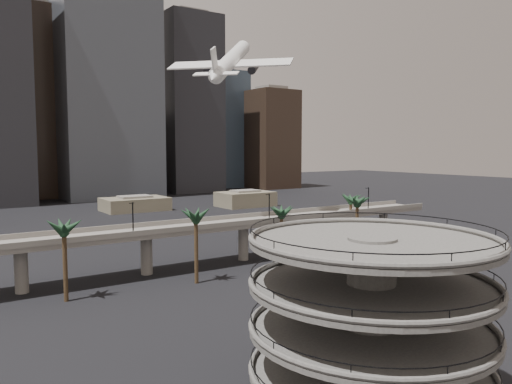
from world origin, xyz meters
TOP-DOWN VIEW (x-y plane):
  - ground at (0.00, 0.00)m, footprint 700.00×700.00m
  - parking_ramp at (-13.00, -4.00)m, footprint 22.20×22.20m
  - overpass at (0.00, 55.00)m, footprint 130.00×9.30m
  - palm_trees at (11.58, 47.18)m, footprint 76.40×18.40m
  - low_buildings at (6.89, 142.30)m, footprint 135.00×27.50m
  - skyline at (15.11, 217.08)m, footprint 269.00×86.00m
  - airborne_jet at (15.56, 67.51)m, footprint 25.74×25.41m
  - car_a at (-9.96, 10.53)m, footprint 4.10×1.84m
  - car_b at (10.61, 19.72)m, footprint 4.12×1.65m
  - car_c at (27.66, 17.86)m, footprint 5.36×2.41m

SIDE VIEW (x-z plane):
  - ground at x=0.00m, z-range 0.00..0.00m
  - car_b at x=10.61m, z-range 0.00..1.33m
  - car_a at x=-9.96m, z-range 0.00..1.37m
  - car_c at x=27.66m, z-range 0.00..1.52m
  - low_buildings at x=6.89m, z-range -0.54..6.26m
  - overpass at x=0.00m, z-range -0.01..14.69m
  - parking_ramp at x=-13.00m, z-range 1.16..18.51m
  - palm_trees at x=11.58m, z-range 4.30..18.30m
  - airborne_jet at x=15.56m, z-range 36.34..52.61m
  - skyline at x=15.11m, z-range -16.49..106.28m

